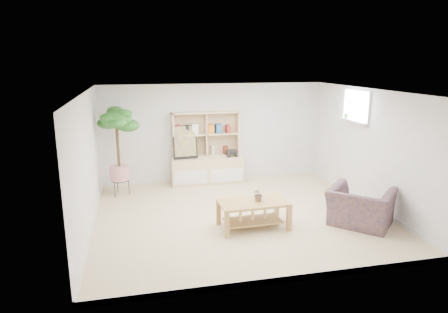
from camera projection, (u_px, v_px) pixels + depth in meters
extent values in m
cube|color=tan|center=(239.00, 215.00, 7.80)|extent=(5.50, 5.00, 0.01)
cube|color=white|center=(240.00, 91.00, 7.24)|extent=(5.50, 5.00, 0.01)
cube|color=silver|center=(214.00, 133.00, 9.89)|extent=(5.50, 0.01, 2.40)
cube|color=silver|center=(290.00, 199.00, 5.15)|extent=(5.50, 0.01, 2.40)
cube|color=silver|center=(87.00, 164.00, 6.93)|extent=(0.01, 5.00, 2.40)
cube|color=silver|center=(370.00, 149.00, 8.11)|extent=(0.01, 5.00, 2.40)
cube|color=silver|center=(353.00, 121.00, 8.55)|extent=(0.14, 1.00, 0.04)
imported|color=#2B712C|center=(259.00, 194.00, 7.11)|extent=(0.24, 0.22, 0.25)
imported|color=#192249|center=(361.00, 204.00, 7.24)|extent=(1.43, 1.43, 0.80)
imported|color=#1B441A|center=(347.00, 113.00, 8.78)|extent=(0.14, 0.12, 0.22)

